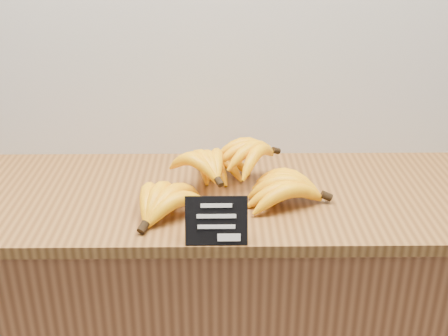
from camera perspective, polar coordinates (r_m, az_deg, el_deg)
counter at (r=1.76m, az=-0.02°, el=-16.41°), size 1.33×0.50×0.90m
counter_top at (r=1.49m, az=-0.02°, el=-2.85°), size 1.50×0.54×0.03m
chalkboard_sign at (r=1.24m, az=-0.78°, el=-5.40°), size 0.14×0.04×0.11m
banana_pile at (r=1.43m, az=-0.06°, el=-1.07°), size 0.55×0.41×0.12m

